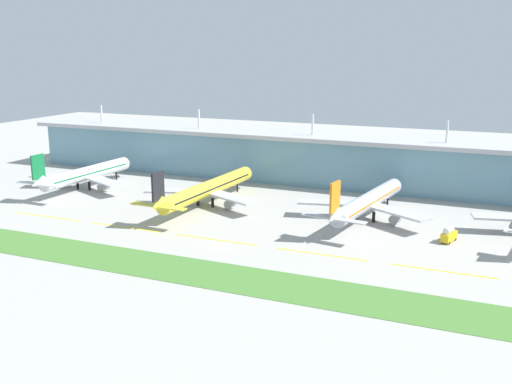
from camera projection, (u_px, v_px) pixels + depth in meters
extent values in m
plane|color=#A8A59E|center=(220.00, 244.00, 178.67)|extent=(600.00, 600.00, 0.00)
cube|color=#6693A8|center=(316.00, 159.00, 262.62)|extent=(280.00, 28.00, 19.98)
cube|color=#B2B2B7|center=(316.00, 135.00, 260.05)|extent=(288.00, 34.00, 1.80)
cylinder|color=silver|center=(101.00, 114.00, 296.34)|extent=(0.90, 0.90, 9.00)
cylinder|color=silver|center=(199.00, 119.00, 275.05)|extent=(0.90, 0.90, 9.00)
cylinder|color=silver|center=(313.00, 125.00, 253.76)|extent=(0.90, 0.90, 9.00)
cylinder|color=silver|center=(447.00, 131.00, 232.47)|extent=(0.90, 0.90, 9.00)
cylinder|color=silver|center=(88.00, 173.00, 250.11)|extent=(7.98, 50.40, 5.80)
cone|color=silver|center=(127.00, 163.00, 273.87)|extent=(5.68, 4.24, 5.51)
cone|color=silver|center=(38.00, 184.00, 225.19)|extent=(5.21, 6.84, 5.72)
cube|color=#146B38|center=(38.00, 167.00, 224.54)|extent=(0.98, 6.42, 9.50)
cube|color=silver|center=(28.00, 183.00, 227.98)|extent=(10.13, 3.63, 0.36)
cube|color=silver|center=(49.00, 185.00, 223.37)|extent=(10.13, 3.63, 0.36)
cube|color=#B7BABF|center=(59.00, 176.00, 251.56)|extent=(24.89, 14.42, 0.70)
cylinder|color=gray|center=(64.00, 182.00, 252.99)|extent=(3.39, 4.63, 3.20)
cube|color=#B7BABF|center=(103.00, 181.00, 241.52)|extent=(24.66, 16.14, 0.70)
cylinder|color=gray|center=(104.00, 186.00, 243.94)|extent=(3.39, 4.63, 3.20)
cylinder|color=black|center=(116.00, 176.00, 267.73)|extent=(0.70, 0.70, 3.60)
cylinder|color=black|center=(78.00, 185.00, 249.93)|extent=(1.10, 1.10, 3.60)
cylinder|color=black|center=(89.00, 186.00, 247.25)|extent=(1.10, 1.10, 3.60)
cube|color=#146B38|center=(87.00, 172.00, 250.02)|extent=(7.80, 45.39, 0.60)
cylinder|color=yellow|center=(209.00, 188.00, 223.09)|extent=(8.84, 62.15, 5.80)
cone|color=yellow|center=(248.00, 172.00, 251.92)|extent=(5.70, 4.27, 5.51)
cone|color=yellow|center=(157.00, 206.00, 193.11)|extent=(5.25, 6.86, 5.72)
cube|color=black|center=(158.00, 186.00, 192.46)|extent=(1.01, 6.43, 9.50)
cube|color=yellow|center=(144.00, 204.00, 195.92)|extent=(10.15, 3.69, 0.36)
cube|color=yellow|center=(172.00, 208.00, 191.26)|extent=(10.15, 3.69, 0.36)
cube|color=#B7BABF|center=(176.00, 191.00, 224.62)|extent=(24.90, 14.31, 0.70)
cylinder|color=gray|center=(181.00, 197.00, 226.03)|extent=(3.42, 4.65, 3.20)
cube|color=#B7BABF|center=(231.00, 197.00, 214.45)|extent=(24.64, 16.25, 0.70)
cylinder|color=gray|center=(230.00, 204.00, 216.88)|extent=(3.42, 4.65, 3.20)
cylinder|color=black|center=(237.00, 188.00, 244.52)|extent=(0.70, 0.70, 3.60)
cylinder|color=black|center=(198.00, 201.00, 222.94)|extent=(1.10, 1.10, 3.60)
cylinder|color=black|center=(213.00, 203.00, 220.23)|extent=(1.10, 1.10, 3.60)
cube|color=black|center=(209.00, 187.00, 223.00)|extent=(8.58, 55.97, 0.60)
cylinder|color=#ADB2BC|center=(369.00, 201.00, 204.40)|extent=(13.81, 54.68, 5.80)
cone|color=#ADB2BC|center=(396.00, 185.00, 228.58)|extent=(6.04, 4.77, 5.51)
cone|color=#ADB2BC|center=(333.00, 218.00, 179.11)|extent=(5.86, 7.29, 5.72)
cube|color=orange|center=(335.00, 197.00, 178.41)|extent=(1.64, 6.43, 9.50)
cube|color=#ADB2BC|center=(317.00, 216.00, 182.37)|extent=(10.36, 4.65, 0.36)
cube|color=#ADB2BC|center=(350.00, 221.00, 176.77)|extent=(10.36, 4.65, 0.36)
cube|color=#B7BABF|center=(332.00, 203.00, 207.15)|extent=(24.92, 12.20, 0.70)
cylinder|color=gray|center=(336.00, 210.00, 208.40)|extent=(3.83, 4.93, 3.20)
cube|color=#B7BABF|center=(398.00, 212.00, 194.94)|extent=(24.13, 18.05, 0.70)
cylinder|color=gray|center=(395.00, 219.00, 197.41)|extent=(3.83, 4.93, 3.20)
cylinder|color=black|center=(388.00, 201.00, 222.41)|extent=(0.70, 0.70, 3.60)
cylinder|color=black|center=(356.00, 214.00, 204.66)|extent=(1.10, 1.10, 3.60)
cylinder|color=black|center=(374.00, 217.00, 201.40)|extent=(1.10, 1.10, 3.60)
cube|color=orange|center=(369.00, 200.00, 204.31)|extent=(13.04, 49.30, 0.60)
cube|color=#B7BABF|center=(511.00, 218.00, 188.53)|extent=(24.92, 12.09, 0.70)
cube|color=yellow|center=(46.00, 216.00, 208.66)|extent=(28.00, 0.70, 0.04)
cube|color=yellow|center=(126.00, 227.00, 195.74)|extent=(28.00, 0.70, 0.04)
cube|color=yellow|center=(216.00, 240.00, 182.81)|extent=(28.00, 0.70, 0.04)
cube|color=yellow|center=(321.00, 254.00, 169.88)|extent=(28.00, 0.70, 0.04)
cube|color=yellow|center=(443.00, 271.00, 156.96)|extent=(28.00, 0.70, 0.04)
cube|color=#477A33|center=(182.00, 270.00, 157.98)|extent=(300.00, 18.00, 0.10)
cube|color=gold|center=(449.00, 236.00, 180.76)|extent=(4.64, 7.65, 2.60)
cylinder|color=silver|center=(448.00, 230.00, 179.65)|extent=(3.11, 4.42, 2.00)
cylinder|color=black|center=(448.00, 238.00, 183.67)|extent=(0.60, 0.96, 0.90)
cylinder|color=black|center=(455.00, 239.00, 182.20)|extent=(0.60, 0.96, 0.90)
cylinder|color=black|center=(442.00, 242.00, 179.95)|extent=(0.60, 0.96, 0.90)
cylinder|color=black|center=(449.00, 243.00, 178.47)|extent=(0.60, 0.96, 0.90)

